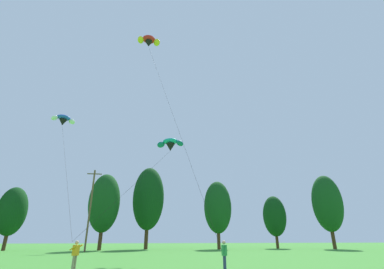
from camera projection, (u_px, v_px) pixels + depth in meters
treeline_tree_b at (12, 211)px, 44.19m from camera, size 4.46×4.46×9.84m
treeline_tree_c at (104, 203)px, 45.76m from camera, size 5.11×5.11×12.28m
treeline_tree_d at (148, 198)px, 50.75m from camera, size 5.74×5.74×14.60m
treeline_tree_e at (218, 207)px, 50.37m from camera, size 5.03×5.03×11.97m
treeline_tree_f at (275, 216)px, 53.65m from camera, size 4.44×4.44×9.79m
treeline_tree_g at (327, 203)px, 51.49m from camera, size 5.39×5.39×13.31m
utility_pole at (90, 207)px, 40.53m from camera, size 2.20×0.26×11.83m
kite_flyer_near at (75, 253)px, 16.40m from camera, size 0.71×0.73×1.69m
kite_flyer_mid at (224, 253)px, 16.37m from camera, size 0.25×0.57×1.69m
parafoil_kite_high_blue_white at (63, 120)px, 32.71m from camera, size 7.71×14.03×14.22m
parafoil_kite_mid_red_yellow at (149, 41)px, 35.03m from camera, size 7.25×12.21×25.26m
parafoil_kite_far_teal at (170, 144)px, 28.69m from camera, size 7.92×9.23×10.21m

